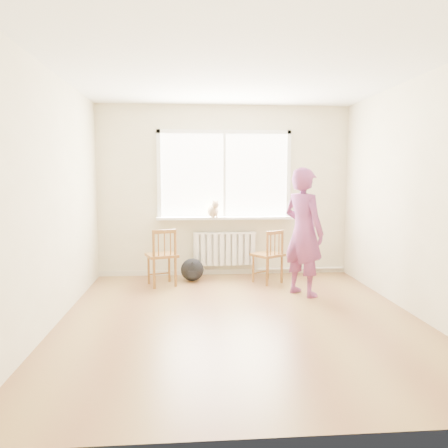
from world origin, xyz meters
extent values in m
plane|color=olive|center=(0.00, 0.00, 0.00)|extent=(4.50, 4.50, 0.00)
plane|color=white|center=(0.00, 0.00, 2.70)|extent=(4.50, 4.50, 0.00)
cube|color=beige|center=(0.00, 2.25, 1.35)|extent=(4.00, 0.01, 2.70)
cube|color=white|center=(0.00, 2.23, 1.60)|extent=(2.00, 0.02, 1.30)
cube|color=white|center=(0.00, 2.21, 2.28)|extent=(2.12, 0.05, 0.06)
cube|color=white|center=(-1.03, 2.21, 1.60)|extent=(0.06, 0.05, 1.42)
cube|color=white|center=(1.03, 2.21, 1.60)|extent=(0.06, 0.05, 1.42)
cube|color=white|center=(0.00, 2.21, 1.60)|extent=(0.04, 0.05, 1.30)
cube|color=white|center=(0.00, 2.14, 0.93)|extent=(2.15, 0.22, 0.04)
cube|color=white|center=(0.00, 2.20, 0.43)|extent=(1.00, 0.02, 0.55)
cube|color=white|center=(0.00, 2.15, 0.43)|extent=(1.00, 0.10, 0.51)
cube|color=white|center=(0.00, 2.15, 0.69)|extent=(1.00, 0.12, 0.03)
cylinder|color=silver|center=(1.25, 2.19, 0.08)|extent=(1.40, 0.04, 0.04)
cube|color=beige|center=(0.00, 2.23, 0.04)|extent=(4.00, 0.03, 0.08)
cube|color=olive|center=(-0.97, 1.59, 0.44)|extent=(0.52, 0.51, 0.04)
cylinder|color=olive|center=(-0.87, 1.79, 0.22)|extent=(0.04, 0.04, 0.44)
cylinder|color=olive|center=(-1.17, 1.68, 0.22)|extent=(0.04, 0.04, 0.44)
cylinder|color=olive|center=(-0.77, 1.49, 0.22)|extent=(0.04, 0.04, 0.44)
cylinder|color=olive|center=(-1.06, 1.39, 0.22)|extent=(0.04, 0.04, 0.44)
cylinder|color=olive|center=(-0.77, 1.49, 0.42)|extent=(0.04, 0.04, 0.84)
cylinder|color=olive|center=(-1.06, 1.39, 0.42)|extent=(0.04, 0.04, 0.84)
cube|color=olive|center=(-0.91, 1.44, 0.81)|extent=(0.33, 0.14, 0.05)
cylinder|color=olive|center=(-0.83, 1.47, 0.63)|extent=(0.02, 0.02, 0.34)
cylinder|color=olive|center=(-0.91, 1.44, 0.63)|extent=(0.02, 0.02, 0.34)
cylinder|color=olive|center=(-1.00, 1.41, 0.63)|extent=(0.02, 0.02, 0.34)
cube|color=olive|center=(0.60, 1.62, 0.42)|extent=(0.54, 0.53, 0.04)
cylinder|color=olive|center=(0.64, 1.83, 0.21)|extent=(0.03, 0.03, 0.42)
cylinder|color=olive|center=(0.39, 1.66, 0.21)|extent=(0.03, 0.03, 0.42)
cylinder|color=olive|center=(0.81, 1.58, 0.21)|extent=(0.03, 0.03, 0.42)
cylinder|color=olive|center=(0.56, 1.41, 0.21)|extent=(0.03, 0.03, 0.42)
cylinder|color=olive|center=(0.81, 1.58, 0.40)|extent=(0.04, 0.04, 0.80)
cylinder|color=olive|center=(0.56, 1.41, 0.40)|extent=(0.04, 0.04, 0.80)
cube|color=olive|center=(0.68, 1.50, 0.77)|extent=(0.29, 0.20, 0.05)
cylinder|color=olive|center=(0.75, 1.54, 0.60)|extent=(0.02, 0.02, 0.32)
cylinder|color=olive|center=(0.68, 1.50, 0.60)|extent=(0.02, 0.02, 0.32)
cylinder|color=olive|center=(0.61, 1.45, 0.60)|extent=(0.02, 0.02, 0.32)
imported|color=#C14075|center=(0.95, 0.92, 0.85)|extent=(0.69, 0.74, 1.70)
ellipsoid|color=#D0B28E|center=(-0.19, 2.07, 1.05)|extent=(0.25, 0.32, 0.21)
sphere|color=#D0B28E|center=(-0.16, 1.94, 1.16)|extent=(0.11, 0.11, 0.11)
cone|color=#D0B28E|center=(-0.19, 1.93, 1.21)|extent=(0.04, 0.04, 0.05)
cone|color=#D0B28E|center=(-0.13, 1.95, 1.21)|extent=(0.04, 0.04, 0.05)
cylinder|color=#D0B28E|center=(-0.23, 2.21, 0.99)|extent=(0.07, 0.19, 0.02)
cylinder|color=#D0B28E|center=(-0.20, 1.96, 1.00)|extent=(0.02, 0.02, 0.10)
cylinder|color=#D0B28E|center=(-0.14, 1.98, 1.00)|extent=(0.02, 0.02, 0.10)
ellipsoid|color=black|center=(-0.52, 1.81, 0.17)|extent=(0.41, 0.36, 0.35)
camera|label=1|loc=(-0.56, -4.72, 1.59)|focal=35.00mm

